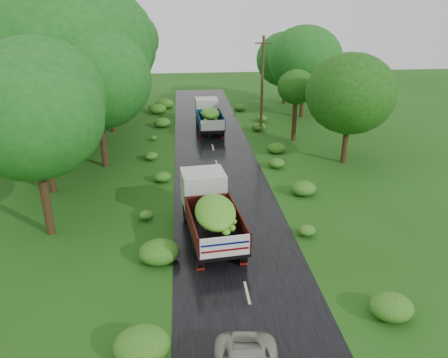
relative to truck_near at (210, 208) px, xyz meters
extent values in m
plane|color=#1D490F|center=(1.26, -5.14, -1.64)|extent=(120.00, 120.00, 0.00)
cube|color=black|center=(1.26, -0.14, -1.63)|extent=(6.50, 80.00, 0.02)
cube|color=#BFB78C|center=(1.26, -5.14, -1.62)|extent=(0.12, 1.60, 0.00)
cube|color=#BFB78C|center=(1.26, -1.14, -1.62)|extent=(0.12, 1.60, 0.00)
cube|color=#BFB78C|center=(1.26, 2.86, -1.62)|extent=(0.12, 1.60, 0.00)
cube|color=#BFB78C|center=(1.26, 6.86, -1.62)|extent=(0.12, 1.60, 0.00)
cube|color=#BFB78C|center=(1.26, 10.86, -1.62)|extent=(0.12, 1.60, 0.00)
cube|color=#BFB78C|center=(1.26, 14.86, -1.62)|extent=(0.12, 1.60, 0.00)
cube|color=#BFB78C|center=(1.26, 18.86, -1.62)|extent=(0.12, 1.60, 0.00)
cube|color=#BFB78C|center=(1.26, 22.86, -1.62)|extent=(0.12, 1.60, 0.00)
cube|color=#BFB78C|center=(1.26, 26.86, -1.62)|extent=(0.12, 1.60, 0.00)
cube|color=#BFB78C|center=(1.26, 30.86, -1.62)|extent=(0.12, 1.60, 0.00)
cube|color=#BFB78C|center=(1.26, 34.86, -1.62)|extent=(0.12, 1.60, 0.00)
cube|color=black|center=(0.04, -0.34, -0.94)|extent=(2.53, 6.25, 0.30)
cylinder|color=black|center=(-1.25, 1.74, -1.10)|extent=(0.42, 1.11, 1.08)
cylinder|color=black|center=(0.83, 1.97, -1.10)|extent=(0.42, 1.11, 1.08)
cylinder|color=black|center=(-0.85, -1.83, -1.10)|extent=(0.42, 1.11, 1.08)
cylinder|color=black|center=(1.23, -1.60, -1.10)|extent=(0.42, 1.11, 1.08)
cylinder|color=black|center=(-0.72, -2.93, -1.10)|extent=(0.42, 1.11, 1.08)
cylinder|color=black|center=(1.36, -2.70, -1.10)|extent=(0.42, 1.11, 1.08)
cube|color=maroon|center=(-0.68, -3.30, -1.34)|extent=(0.37, 0.08, 0.49)
cube|color=maroon|center=(1.40, -3.06, -1.34)|extent=(0.37, 0.08, 0.49)
cube|color=silver|center=(-0.23, 2.07, 0.24)|extent=(2.60, 2.30, 2.05)
cube|color=black|center=(0.17, -1.47, -0.70)|extent=(2.99, 4.89, 0.17)
cube|color=#44110C|center=(-1.03, -1.60, -0.10)|extent=(0.60, 4.62, 1.03)
cube|color=#44110C|center=(1.36, -1.33, -0.10)|extent=(0.60, 4.62, 1.03)
cube|color=#44110C|center=(-0.09, 0.79, -0.10)|extent=(2.48, 0.36, 1.03)
cube|color=silver|center=(0.42, -3.73, -0.10)|extent=(2.48, 0.36, 1.03)
ellipsoid|color=#399A1C|center=(0.17, -1.47, 0.54)|extent=(2.51, 4.11, 1.08)
cube|color=black|center=(1.29, 19.93, -1.00)|extent=(1.94, 5.65, 0.28)
cylinder|color=black|center=(0.25, 21.92, -1.15)|extent=(0.32, 1.00, 0.99)
cylinder|color=black|center=(2.17, 22.00, -1.15)|extent=(0.32, 1.00, 0.99)
cylinder|color=black|center=(0.38, 18.62, -1.15)|extent=(0.32, 1.00, 0.99)
cylinder|color=black|center=(2.30, 18.70, -1.15)|extent=(0.32, 1.00, 0.99)
cylinder|color=black|center=(0.43, 17.61, -1.15)|extent=(0.32, 1.00, 0.99)
cylinder|color=black|center=(2.35, 17.69, -1.15)|extent=(0.32, 1.00, 0.99)
cube|color=maroon|center=(0.44, 17.27, -1.37)|extent=(0.34, 0.05, 0.45)
cube|color=maroon|center=(2.36, 17.35, -1.37)|extent=(0.34, 0.05, 0.45)
cube|color=silver|center=(1.20, 22.16, 0.08)|extent=(2.26, 1.97, 1.88)
cube|color=black|center=(1.33, 18.89, -0.78)|extent=(2.45, 4.35, 0.16)
cube|color=navy|center=(0.24, 18.85, -0.23)|extent=(0.26, 4.26, 0.94)
cube|color=navy|center=(2.43, 18.94, -0.23)|extent=(0.26, 4.26, 0.94)
cube|color=navy|center=(1.25, 20.98, -0.23)|extent=(2.28, 0.17, 0.94)
cube|color=silver|center=(1.42, 16.80, -0.23)|extent=(2.28, 0.17, 0.94)
ellipsoid|color=#399A1C|center=(1.33, 18.89, 0.36)|extent=(2.06, 3.66, 0.99)
cylinder|color=#382616|center=(6.15, 19.03, 2.77)|extent=(0.29, 0.29, 8.82)
cube|color=#382616|center=(6.15, 19.03, 6.52)|extent=(1.53, 0.43, 0.11)
cylinder|color=black|center=(-8.66, 1.12, 2.11)|extent=(0.46, 0.46, 7.51)
ellipsoid|color=#17450D|center=(-8.66, 1.12, 4.96)|extent=(3.78, 3.78, 3.41)
cylinder|color=black|center=(-9.98, 6.77, 1.93)|extent=(0.45, 0.45, 7.14)
ellipsoid|color=#17450D|center=(-9.98, 6.77, 4.64)|extent=(4.06, 4.06, 3.65)
cylinder|color=black|center=(-7.24, 11.29, 2.07)|extent=(0.46, 0.46, 7.43)
ellipsoid|color=#17450D|center=(-7.24, 11.29, 4.90)|extent=(3.96, 3.96, 3.57)
cylinder|color=black|center=(-10.30, 15.62, 2.80)|extent=(0.49, 0.49, 8.89)
ellipsoid|color=#17450D|center=(-10.30, 15.62, 6.18)|extent=(5.23, 5.23, 4.70)
cylinder|color=black|center=(-7.86, 20.64, 2.03)|extent=(0.46, 0.46, 7.34)
ellipsoid|color=#17450D|center=(-7.86, 20.64, 4.82)|extent=(3.68, 3.68, 3.31)
cylinder|color=black|center=(-9.82, 25.27, 2.73)|extent=(0.49, 0.49, 8.75)
ellipsoid|color=#17450D|center=(-9.82, 25.27, 6.06)|extent=(5.03, 5.03, 4.53)
cylinder|color=black|center=(-7.11, 30.21, 2.70)|extent=(0.49, 0.49, 8.69)
ellipsoid|color=#17450D|center=(-7.11, 30.21, 6.00)|extent=(3.81, 3.81, 3.43)
cylinder|color=black|center=(11.14, 10.32, 1.41)|extent=(0.43, 0.43, 6.11)
ellipsoid|color=#155516|center=(11.14, 10.32, 3.74)|extent=(3.64, 3.64, 3.27)
cylinder|color=black|center=(8.63, 16.23, 1.08)|extent=(0.41, 0.41, 5.45)
ellipsoid|color=#155516|center=(8.63, 16.23, 3.15)|extent=(2.57, 2.57, 2.31)
cylinder|color=black|center=(11.50, 24.26, 1.77)|extent=(0.44, 0.44, 6.84)
ellipsoid|color=#155516|center=(11.50, 24.26, 4.37)|extent=(3.90, 3.90, 3.51)
cylinder|color=black|center=(11.10, 30.78, 1.31)|extent=(0.42, 0.42, 5.90)
ellipsoid|color=#155516|center=(11.10, 30.78, 3.55)|extent=(3.76, 3.76, 3.38)
camera|label=1|loc=(-1.30, -20.64, 10.35)|focal=35.00mm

